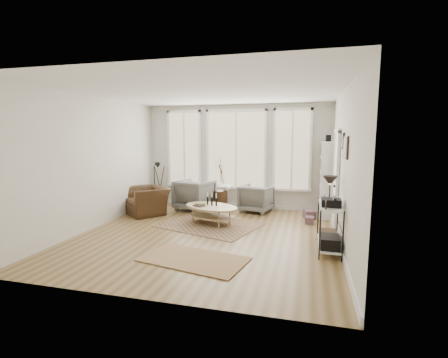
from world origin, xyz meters
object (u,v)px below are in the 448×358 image
(side_table, at_px, (221,184))
(coffee_table, at_px, (211,210))
(bookcase, at_px, (326,179))
(accent_chair, at_px, (146,201))
(low_shelf, at_px, (330,222))
(armchair_left, at_px, (195,195))
(armchair_right, at_px, (256,198))

(side_table, bearing_deg, coffee_table, -84.64)
(bookcase, xyz_separation_m, accent_chair, (-4.54, -0.87, -0.61))
(low_shelf, relative_size, armchair_left, 1.40)
(coffee_table, distance_m, accent_chair, 2.00)
(low_shelf, distance_m, coffee_table, 2.80)
(bookcase, xyz_separation_m, coffee_table, (-2.61, -1.39, -0.62))
(bookcase, relative_size, armchair_right, 2.57)
(bookcase, relative_size, accent_chair, 1.92)
(low_shelf, relative_size, coffee_table, 0.84)
(low_shelf, height_order, accent_chair, low_shelf)
(armchair_left, distance_m, side_table, 0.79)
(coffee_table, bearing_deg, armchair_right, 60.30)
(armchair_left, xyz_separation_m, accent_chair, (-1.09, -0.72, -0.07))
(bookcase, height_order, armchair_left, bookcase)
(bookcase, xyz_separation_m, low_shelf, (-0.06, -2.52, -0.44))
(low_shelf, xyz_separation_m, accent_chair, (-4.49, 1.66, -0.16))
(bookcase, distance_m, coffee_table, 3.02)
(bookcase, height_order, accent_chair, bookcase)
(side_table, relative_size, accent_chair, 1.42)
(bookcase, xyz_separation_m, armchair_right, (-1.78, 0.08, -0.59))
(armchair_left, relative_size, accent_chair, 0.87)
(low_shelf, relative_size, accent_chair, 1.21)
(low_shelf, xyz_separation_m, coffee_table, (-2.56, 1.13, -0.18))
(low_shelf, height_order, side_table, side_table)
(coffee_table, bearing_deg, low_shelf, -23.91)
(coffee_table, height_order, armchair_right, armchair_right)
(side_table, height_order, accent_chair, side_table)
(bookcase, height_order, coffee_table, bookcase)
(armchair_right, height_order, accent_chair, armchair_right)
(accent_chair, bearing_deg, bookcase, 50.62)
(coffee_table, bearing_deg, armchair_left, 123.91)
(armchair_left, height_order, accent_chair, armchair_left)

